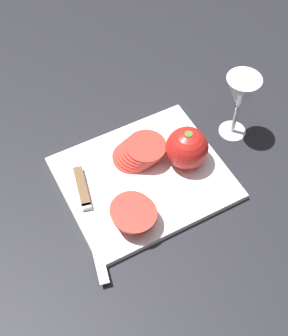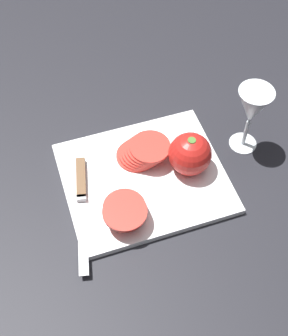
% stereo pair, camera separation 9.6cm
% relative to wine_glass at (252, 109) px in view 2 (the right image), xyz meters
% --- Properties ---
extents(ground_plane, '(3.00, 3.00, 0.00)m').
position_rel_wine_glass_xyz_m(ground_plane, '(-0.27, -0.06, -0.12)').
color(ground_plane, black).
extents(cutting_board, '(0.34, 0.29, 0.02)m').
position_rel_wine_glass_xyz_m(cutting_board, '(-0.25, -0.02, -0.11)').
color(cutting_board, white).
rests_on(cutting_board, ground_plane).
extents(wine_glass, '(0.07, 0.07, 0.17)m').
position_rel_wine_glass_xyz_m(wine_glass, '(0.00, 0.00, 0.00)').
color(wine_glass, silver).
rests_on(wine_glass, ground_plane).
extents(whole_tomato, '(0.09, 0.09, 0.09)m').
position_rel_wine_glass_xyz_m(whole_tomato, '(-0.15, -0.03, -0.06)').
color(whole_tomato, red).
rests_on(whole_tomato, cutting_board).
extents(knife, '(0.08, 0.26, 0.01)m').
position_rel_wine_glass_xyz_m(knife, '(-0.38, -0.02, -0.10)').
color(knife, silver).
rests_on(knife, cutting_board).
extents(tomato_slice_stack_near, '(0.12, 0.10, 0.04)m').
position_rel_wine_glass_xyz_m(tomato_slice_stack_near, '(-0.23, 0.02, -0.08)').
color(tomato_slice_stack_near, red).
rests_on(tomato_slice_stack_near, cutting_board).
extents(tomato_slice_stack_far, '(0.09, 0.12, 0.04)m').
position_rel_wine_glass_xyz_m(tomato_slice_stack_far, '(-0.31, -0.10, -0.08)').
color(tomato_slice_stack_far, red).
rests_on(tomato_slice_stack_far, cutting_board).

